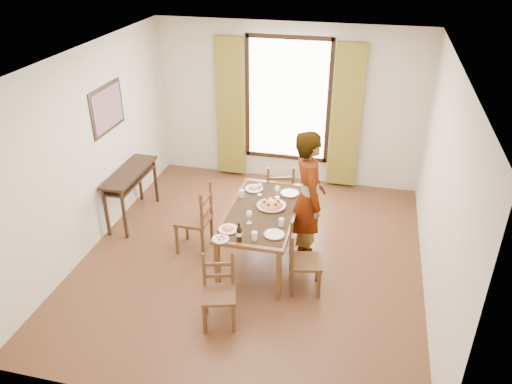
% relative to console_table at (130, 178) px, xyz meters
% --- Properties ---
extents(ground, '(5.00, 5.00, 0.00)m').
position_rel_console_table_xyz_m(ground, '(2.03, -0.60, -0.68)').
color(ground, '#462216').
rests_on(ground, ground).
extents(room_shell, '(4.60, 5.10, 2.74)m').
position_rel_console_table_xyz_m(room_shell, '(2.03, -0.47, 0.86)').
color(room_shell, beige).
rests_on(room_shell, ground).
extents(console_table, '(0.38, 1.20, 0.80)m').
position_rel_console_table_xyz_m(console_table, '(0.00, 0.00, 0.00)').
color(console_table, black).
rests_on(console_table, ground).
extents(dining_table, '(0.88, 1.69, 0.76)m').
position_rel_console_table_xyz_m(dining_table, '(2.16, -0.57, 0.00)').
color(dining_table, brown).
rests_on(dining_table, ground).
extents(chair_west, '(0.44, 0.44, 0.98)m').
position_rel_console_table_xyz_m(chair_west, '(1.23, -0.57, -0.23)').
color(chair_west, brown).
rests_on(chair_west, ground).
extents(chair_north, '(0.52, 0.52, 0.96)m').
position_rel_console_table_xyz_m(chair_north, '(2.19, 0.45, -0.24)').
color(chair_north, brown).
rests_on(chair_north, ground).
extents(chair_south, '(0.46, 0.46, 0.84)m').
position_rel_console_table_xyz_m(chair_south, '(1.96, -1.87, -0.29)').
color(chair_south, brown).
rests_on(chair_south, ground).
extents(chair_east, '(0.46, 0.46, 0.88)m').
position_rel_console_table_xyz_m(chair_east, '(2.79, -1.10, -0.28)').
color(chair_east, brown).
rests_on(chair_east, ground).
extents(man, '(0.96, 0.88, 1.85)m').
position_rel_console_table_xyz_m(man, '(2.73, -0.43, 0.24)').
color(man, gray).
rests_on(man, ground).
extents(plate_sw, '(0.27, 0.27, 0.05)m').
position_rel_console_table_xyz_m(plate_sw, '(1.86, -1.13, 0.10)').
color(plate_sw, silver).
rests_on(plate_sw, dining_table).
extents(plate_se, '(0.27, 0.27, 0.05)m').
position_rel_console_table_xyz_m(plate_se, '(2.43, -1.11, 0.10)').
color(plate_se, silver).
rests_on(plate_se, dining_table).
extents(plate_nw, '(0.27, 0.27, 0.05)m').
position_rel_console_table_xyz_m(plate_nw, '(1.91, -0.05, 0.10)').
color(plate_nw, silver).
rests_on(plate_nw, dining_table).
extents(plate_ne, '(0.27, 0.27, 0.05)m').
position_rel_console_table_xyz_m(plate_ne, '(2.43, -0.06, 0.10)').
color(plate_ne, silver).
rests_on(plate_ne, dining_table).
extents(pasta_platter, '(0.40, 0.40, 0.10)m').
position_rel_console_table_xyz_m(pasta_platter, '(2.25, -0.46, 0.12)').
color(pasta_platter, '#B03416').
rests_on(pasta_platter, dining_table).
extents(caprese_plate, '(0.20, 0.20, 0.04)m').
position_rel_console_table_xyz_m(caprese_plate, '(1.83, -1.35, 0.09)').
color(caprese_plate, silver).
rests_on(caprese_plate, dining_table).
extents(wine_glass_a, '(0.08, 0.08, 0.18)m').
position_rel_console_table_xyz_m(wine_glass_a, '(2.07, -0.92, 0.16)').
color(wine_glass_a, white).
rests_on(wine_glass_a, dining_table).
extents(wine_glass_b, '(0.08, 0.08, 0.18)m').
position_rel_console_table_xyz_m(wine_glass_b, '(2.28, -0.20, 0.16)').
color(wine_glass_b, white).
rests_on(wine_glass_b, dining_table).
extents(wine_glass_c, '(0.08, 0.08, 0.18)m').
position_rel_console_table_xyz_m(wine_glass_c, '(2.03, -0.19, 0.16)').
color(wine_glass_c, white).
rests_on(wine_glass_c, dining_table).
extents(tumbler_a, '(0.07, 0.07, 0.10)m').
position_rel_console_table_xyz_m(tumbler_a, '(2.47, -0.89, 0.12)').
color(tumbler_a, silver).
rests_on(tumbler_a, dining_table).
extents(tumbler_b, '(0.07, 0.07, 0.10)m').
position_rel_console_table_xyz_m(tumbler_b, '(1.81, -0.29, 0.12)').
color(tumbler_b, silver).
rests_on(tumbler_b, dining_table).
extents(tumbler_c, '(0.07, 0.07, 0.10)m').
position_rel_console_table_xyz_m(tumbler_c, '(2.22, -1.25, 0.12)').
color(tumbler_c, silver).
rests_on(tumbler_c, dining_table).
extents(wine_bottle, '(0.07, 0.07, 0.25)m').
position_rel_console_table_xyz_m(wine_bottle, '(2.05, -1.33, 0.20)').
color(wine_bottle, black).
rests_on(wine_bottle, dining_table).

